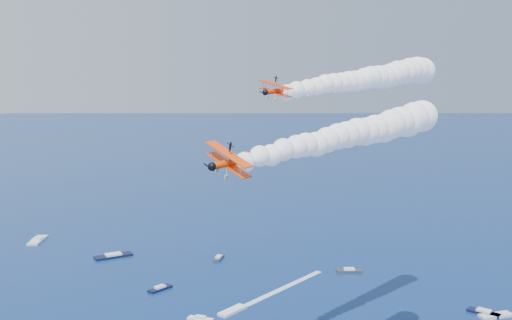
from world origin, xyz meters
TOP-DOWN VIEW (x-y plane):
  - biplane_lead at (13.42, 35.40)m, footprint 7.64×8.85m
  - biplane_trail at (-6.60, 20.77)m, footprint 8.68×10.45m
  - smoke_trail_lead at (39.57, 39.01)m, footprint 53.80×19.68m
  - smoke_trail_trail at (19.63, 23.81)m, footprint 53.69×17.59m

SIDE VIEW (x-z plane):
  - biplane_trail at x=-6.60m, z-range 46.59..54.70m
  - smoke_trail_trail at x=19.63m, z-range 47.54..57.71m
  - biplane_lead at x=13.42m, z-range 56.86..63.11m
  - smoke_trail_lead at x=39.57m, z-range 56.88..67.05m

